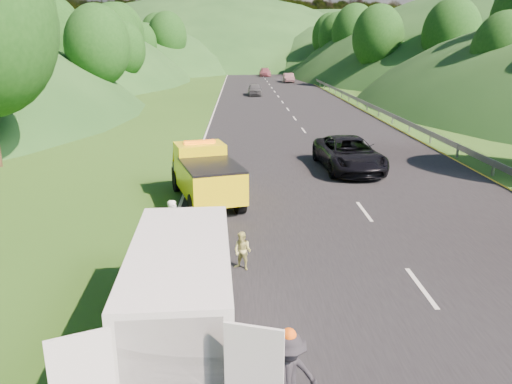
{
  "coord_description": "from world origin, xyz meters",
  "views": [
    {
      "loc": [
        -1.58,
        -13.31,
        5.97
      ],
      "look_at": [
        -1.06,
        2.36,
        1.3
      ],
      "focal_mm": 35.0,
      "sensor_mm": 36.0,
      "label": 1
    }
  ],
  "objects_px": {
    "suitcase": "(150,236)",
    "woman": "(175,248)",
    "tow_truck": "(206,174)",
    "white_van": "(182,286)",
    "child": "(243,270)",
    "passing_suv": "(348,170)"
  },
  "relations": [
    {
      "from": "child",
      "to": "woman",
      "type": "bearing_deg",
      "value": 171.07
    },
    {
      "from": "child",
      "to": "suitcase",
      "type": "bearing_deg",
      "value": 174.56
    },
    {
      "from": "suitcase",
      "to": "woman",
      "type": "bearing_deg",
      "value": -24.28
    },
    {
      "from": "white_van",
      "to": "woman",
      "type": "height_order",
      "value": "white_van"
    },
    {
      "from": "child",
      "to": "passing_suv",
      "type": "relative_size",
      "value": 0.19
    },
    {
      "from": "tow_truck",
      "to": "woman",
      "type": "xyz_separation_m",
      "value": [
        -0.64,
        -4.73,
        -1.1
      ]
    },
    {
      "from": "woman",
      "to": "child",
      "type": "distance_m",
      "value": 2.57
    },
    {
      "from": "tow_truck",
      "to": "white_van",
      "type": "xyz_separation_m",
      "value": [
        0.13,
        -9.61,
        0.12
      ]
    },
    {
      "from": "white_van",
      "to": "passing_suv",
      "type": "bearing_deg",
      "value": 62.68
    },
    {
      "from": "tow_truck",
      "to": "suitcase",
      "type": "xyz_separation_m",
      "value": [
        -1.47,
        -4.36,
        -0.83
      ]
    },
    {
      "from": "suitcase",
      "to": "passing_suv",
      "type": "height_order",
      "value": "passing_suv"
    },
    {
      "from": "child",
      "to": "suitcase",
      "type": "xyz_separation_m",
      "value": [
        -2.86,
        1.95,
        0.27
      ]
    },
    {
      "from": "white_van",
      "to": "child",
      "type": "bearing_deg",
      "value": 66.17
    },
    {
      "from": "suitcase",
      "to": "passing_suv",
      "type": "relative_size",
      "value": 0.1
    },
    {
      "from": "tow_truck",
      "to": "woman",
      "type": "relative_size",
      "value": 3.67
    },
    {
      "from": "child",
      "to": "passing_suv",
      "type": "bearing_deg",
      "value": 93.43
    },
    {
      "from": "woman",
      "to": "suitcase",
      "type": "height_order",
      "value": "woman"
    },
    {
      "from": "tow_truck",
      "to": "white_van",
      "type": "height_order",
      "value": "tow_truck"
    },
    {
      "from": "woman",
      "to": "passing_suv",
      "type": "distance_m",
      "value": 12.03
    },
    {
      "from": "woman",
      "to": "suitcase",
      "type": "xyz_separation_m",
      "value": [
        -0.83,
        0.37,
        0.27
      ]
    },
    {
      "from": "tow_truck",
      "to": "suitcase",
      "type": "bearing_deg",
      "value": -124.85
    },
    {
      "from": "woman",
      "to": "passing_suv",
      "type": "height_order",
      "value": "passing_suv"
    }
  ]
}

